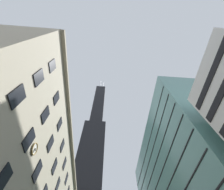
{
  "coord_description": "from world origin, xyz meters",
  "views": [
    {
      "loc": [
        -3.41,
        -8.68,
        1.43
      ],
      "look_at": [
        -1.93,
        12.09,
        39.44
      ],
      "focal_mm": 23.92,
      "sensor_mm": 36.0,
      "label": 1
    }
  ],
  "objects": [
    {
      "name": "dark_skyscraper",
      "position": [
        -11.66,
        79.22,
        58.2
      ],
      "size": [
        24.76,
        24.76,
        202.25
      ],
      "color": "black",
      "rests_on": "ground"
    }
  ]
}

